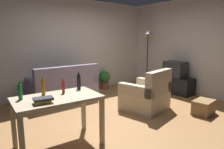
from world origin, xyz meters
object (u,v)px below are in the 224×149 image
Objects in this scene: potted_plant at (105,79)px; bottle_red at (63,87)px; bottle_amber at (43,87)px; tv at (175,69)px; tv_stand at (174,85)px; storage_box at (204,107)px; bottle_dark at (79,82)px; couch at (64,88)px; armchair at (147,96)px; desk at (58,104)px; bottle_green at (20,92)px; book_stack at (43,100)px; torchiere_lamp at (148,44)px.

bottle_red is (-2.40, -2.23, 0.53)m from potted_plant.
bottle_red is (0.28, -0.08, -0.03)m from bottle_amber.
bottle_red is (-3.76, -0.60, 0.16)m from tv.
tv_stand is at bearing 9.15° from bottle_red.
tv_stand is at bearing 55.44° from storage_box.
bottle_red is 0.32m from bottle_dark.
couch reaches higher than potted_plant.
storage_box is (1.89, -2.73, -0.16)m from couch.
armchair is at bearing 1.24° from bottle_amber.
bottle_amber is at bearing 57.72° from couch.
tv is 3.98m from desk.
armchair is 4.19× the size of bottle_green.
book_stack is at bearing 59.49° from couch.
bottle_green is 0.91m from bottle_dark.
potted_plant is 1.19× the size of storage_box.
armchair is (2.20, 0.25, -0.33)m from desk.
couch is 2.32m from desk.
desk reaches higher than storage_box.
bottle_red is (-2.04, -0.13, 0.54)m from armchair.
bottle_red is 0.84× the size of book_stack.
desk is at bearing -156.53° from bottle_dark.
desk is at bearing 166.88° from storage_box.
bottle_dark reaches higher than tv.
book_stack is at bearing 102.13° from tv.
tv is at bearing 9.14° from bottle_red.
bottle_green reaches higher than bottle_red.
bottle_dark reaches higher than desk.
armchair is 1.20m from storage_box.
bottle_red is at bearing 65.24° from couch.
storage_box is at bearing -16.15° from bottle_amber.
armchair is (-1.71, -0.48, -0.38)m from tv.
potted_plant is at bearing 35.82° from bottle_green.
book_stack reaches higher than tv_stand.
bottle_red is at bearing 163.74° from storage_box.
bottle_dark is (-1.73, -0.05, 0.56)m from armchair.
bottle_red reaches higher than storage_box.
torchiere_lamp is (2.87, -0.24, 1.10)m from couch.
desk is 2.18× the size of potted_plant.
bottle_dark reaches higher than couch.
armchair is at bearing 9.66° from book_stack.
bottle_dark is (-0.58, -1.85, 0.57)m from couch.
torchiere_lamp reaches higher than bottle_red.
bottle_dark reaches higher than potted_plant.
bottle_green is (-3.38, 0.87, 0.72)m from storage_box.
tv is (2.87, -1.32, 0.39)m from couch.
torchiere_lamp is 7.23× the size of bottle_green.
couch is 2.19m from bottle_red.
storage_box is (2.93, -0.68, -0.50)m from desk.
bottle_green is (-2.64, -0.06, 0.55)m from armchair.
tv_stand is at bearing 8.73° from bottle_dark.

